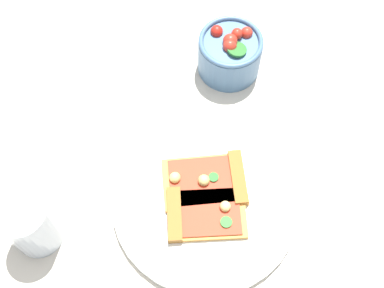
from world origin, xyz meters
TOP-DOWN VIEW (x-y plane):
  - ground_plane at (0.00, 0.00)m, footprint 2.40×2.40m
  - plate at (0.01, -0.03)m, footprint 0.28×0.28m
  - pizza_slice_near at (0.02, -0.06)m, footprint 0.14×0.13m
  - pizza_slice_far at (0.00, -0.01)m, footprint 0.15×0.14m
  - salad_bowl at (-0.07, 0.20)m, footprint 0.11×0.11m
  - soda_glass at (-0.17, -0.20)m, footprint 0.07×0.07m
  - paper_napkin at (-0.24, -0.02)m, footprint 0.15×0.17m

SIDE VIEW (x-z plane):
  - ground_plane at x=0.00m, z-range 0.00..0.00m
  - paper_napkin at x=-0.24m, z-range 0.00..0.00m
  - plate at x=0.01m, z-range 0.00..0.01m
  - pizza_slice_near at x=0.02m, z-range 0.01..0.03m
  - pizza_slice_far at x=0.00m, z-range 0.01..0.03m
  - salad_bowl at x=-0.07m, z-range 0.00..0.08m
  - soda_glass at x=-0.17m, z-range 0.00..0.10m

